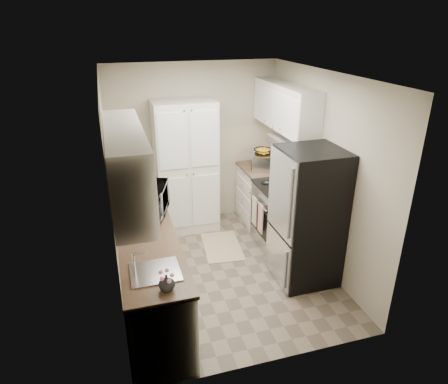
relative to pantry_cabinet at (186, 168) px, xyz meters
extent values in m
plane|color=#7A6B56|center=(0.20, -1.32, -1.00)|extent=(3.20, 3.20, 0.00)
cube|color=beige|center=(0.20, 0.28, 0.25)|extent=(2.60, 0.04, 2.50)
cube|color=beige|center=(0.20, -2.92, 0.25)|extent=(2.60, 0.04, 2.50)
cube|color=beige|center=(-1.10, -1.32, 0.25)|extent=(0.04, 3.20, 2.50)
cube|color=beige|center=(1.50, -1.32, 0.25)|extent=(0.04, 3.20, 2.50)
cube|color=silver|center=(0.20, -1.32, 1.50)|extent=(2.60, 3.20, 0.04)
cube|color=silver|center=(-0.93, -2.07, 0.83)|extent=(0.33, 1.60, 0.70)
cube|color=silver|center=(1.33, -0.50, 0.89)|extent=(0.33, 1.55, 0.58)
cube|color=#99999E|center=(1.27, -0.93, 0.52)|extent=(0.45, 0.76, 0.13)
cube|color=#B7B7BC|center=(-0.79, -2.47, -0.07)|extent=(0.45, 0.40, 0.02)
cube|color=brown|center=(-1.09, -1.12, 0.18)|extent=(0.02, 0.22, 0.22)
cube|color=silver|center=(0.00, 0.00, 0.00)|extent=(0.90, 0.55, 2.00)
cube|color=silver|center=(-0.79, -1.75, -0.56)|extent=(0.60, 2.30, 0.88)
cube|color=brown|center=(-0.79, -1.75, -0.10)|extent=(0.63, 2.33, 0.04)
cube|color=silver|center=(1.19, -0.12, -0.56)|extent=(0.60, 0.80, 0.88)
cube|color=brown|center=(1.19, -0.12, -0.10)|extent=(0.63, 0.83, 0.04)
cube|color=#B7B7BC|center=(1.17, -0.93, -0.55)|extent=(0.64, 0.76, 0.90)
cube|color=black|center=(1.17, -0.93, -0.08)|extent=(0.66, 0.78, 0.03)
cube|color=black|center=(1.46, -0.93, 0.02)|extent=(0.06, 0.76, 0.22)
cube|color=#F0AA9B|center=(0.80, -1.06, -0.45)|extent=(0.01, 0.16, 0.42)
cube|color=beige|center=(0.80, -0.83, -0.45)|extent=(0.01, 0.16, 0.42)
cube|color=#B7B7BC|center=(1.14, -1.73, -0.15)|extent=(0.70, 0.72, 1.70)
imported|color=#BABBBF|center=(-0.71, -1.24, 0.09)|extent=(0.59, 0.72, 0.34)
cylinder|color=black|center=(-0.94, -0.84, 0.09)|extent=(0.08, 0.08, 0.33)
imported|color=white|center=(-0.72, -2.75, -0.01)|extent=(0.15, 0.15, 0.15)
cube|color=#528C39|center=(-0.65, -0.62, 0.08)|extent=(0.10, 0.24, 0.31)
cube|color=silver|center=(1.16, -0.15, 0.04)|extent=(0.44, 0.49, 0.24)
cube|color=#CFB188|center=(0.34, -0.75, -0.99)|extent=(0.60, 0.88, 0.01)
camera|label=1|loc=(-1.05, -5.56, 2.05)|focal=32.00mm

